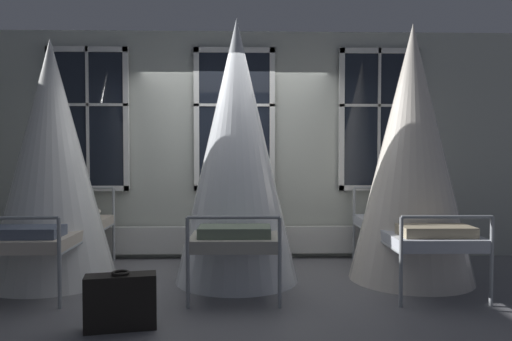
{
  "coord_description": "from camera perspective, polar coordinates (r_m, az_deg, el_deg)",
  "views": [
    {
      "loc": [
        0.12,
        -5.46,
        1.42
      ],
      "look_at": [
        0.26,
        -0.1,
        1.22
      ],
      "focal_mm": 33.87,
      "sensor_mm": 36.0,
      "label": 1
    }
  ],
  "objects": [
    {
      "name": "window_bank",
      "position": [
        6.45,
        -2.55,
        -0.44
      ],
      "size": [
        4.96,
        0.1,
        2.75
      ],
      "color": "black",
      "rests_on": "ground"
    },
    {
      "name": "suitcase_dark",
      "position": [
        4.16,
        -15.67,
        -14.67
      ],
      "size": [
        0.59,
        0.31,
        0.47
      ],
      "rotation": [
        0.0,
        0.0,
        0.2
      ],
      "color": "black",
      "rests_on": "ground"
    },
    {
      "name": "ground",
      "position": [
        5.64,
        -2.72,
        -12.46
      ],
      "size": [
        19.67,
        19.67,
        0.0
      ],
      "primitive_type": "plane",
      "color": "slate"
    },
    {
      "name": "cot_third",
      "position": [
        5.64,
        17.89,
        1.63
      ],
      "size": [
        1.36,
        1.98,
        2.85
      ],
      "rotation": [
        0.0,
        0.0,
        1.56
      ],
      "color": "#9EA3A8",
      "rests_on": "ground"
    },
    {
      "name": "cot_second",
      "position": [
        5.33,
        -2.29,
        1.97
      ],
      "size": [
        1.36,
        1.99,
        2.89
      ],
      "rotation": [
        0.0,
        0.0,
        1.55
      ],
      "color": "#9EA3A8",
      "rests_on": "ground"
    },
    {
      "name": "back_wall_with_windows",
      "position": [
        6.57,
        -2.53,
        3.01
      ],
      "size": [
        7.91,
        0.1,
        3.04
      ],
      "primitive_type": "cube",
      "color": "#B2B7AD",
      "rests_on": "ground"
    },
    {
      "name": "cot_first",
      "position": [
        5.75,
        -22.97,
        0.71
      ],
      "size": [
        1.36,
        1.99,
        2.67
      ],
      "rotation": [
        0.0,
        0.0,
        1.59
      ],
      "color": "#9EA3A8",
      "rests_on": "ground"
    }
  ]
}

